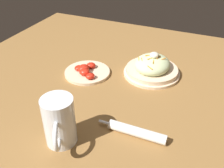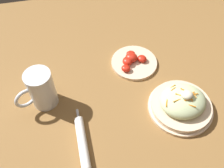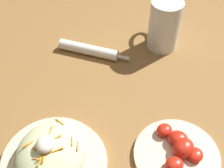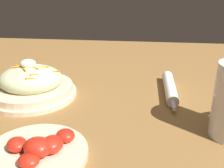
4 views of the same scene
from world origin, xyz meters
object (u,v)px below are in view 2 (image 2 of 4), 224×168
beer_mug (42,90)px  napkin_roll (82,142)px  salad_plate (182,103)px  tomato_plate (133,62)px

beer_mug → napkin_roll: bearing=119.1°
salad_plate → tomato_plate: 0.27m
beer_mug → napkin_roll: (-0.11, 0.19, -0.05)m
napkin_roll → tomato_plate: size_ratio=1.14×
beer_mug → tomato_plate: bearing=-163.0°
napkin_roll → tomato_plate: (-0.25, -0.30, -0.00)m
tomato_plate → napkin_roll: bearing=50.1°
beer_mug → tomato_plate: size_ratio=0.80×
napkin_roll → beer_mug: bearing=-60.9°
salad_plate → napkin_roll: 0.36m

